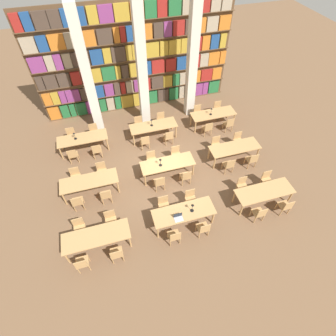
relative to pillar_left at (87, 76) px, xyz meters
name	(u,v)px	position (x,y,z in m)	size (l,w,h in m)	color
ground_plane	(166,174)	(2.51, -4.09, -3.00)	(40.00, 40.00, 0.00)	brown
bookshelf_bank	(136,61)	(2.49, 1.51, -0.32)	(10.23, 0.35, 5.50)	brown
pillar_left	(87,76)	(0.00, 0.00, 0.00)	(0.45, 0.45, 6.00)	silver
pillar_center	(142,69)	(2.51, 0.00, 0.00)	(0.45, 0.45, 6.00)	silver
pillar_right	(192,61)	(5.02, 0.00, 0.00)	(0.45, 0.45, 6.00)	silver
reading_table_0	(96,237)	(-0.78, -6.72, -2.31)	(2.34, 0.82, 0.77)	tan
chair_0	(82,263)	(-1.37, -7.42, -2.54)	(0.42, 0.40, 0.86)	tan
chair_1	(79,227)	(-1.37, -6.02, -2.54)	(0.42, 0.40, 0.86)	tan
chair_2	(117,254)	(-0.22, -7.42, -2.54)	(0.42, 0.40, 0.86)	tan
chair_3	(111,219)	(-0.22, -6.02, -2.54)	(0.42, 0.40, 0.86)	tan
reading_table_1	(184,213)	(2.44, -6.65, -2.31)	(2.34, 0.82, 0.77)	tan
chair_4	(174,236)	(1.87, -7.35, -2.54)	(0.42, 0.40, 0.86)	tan
chair_5	(164,205)	(1.87, -5.96, -2.54)	(0.42, 0.40, 0.86)	tan
chair_6	(203,228)	(2.98, -7.35, -2.54)	(0.42, 0.40, 0.86)	tan
chair_7	(191,198)	(2.98, -5.96, -2.54)	(0.42, 0.40, 0.86)	tan
desk_lamp_0	(192,206)	(2.74, -6.70, -1.95)	(0.14, 0.14, 0.42)	black
laptop	(178,218)	(2.16, -6.87, -2.19)	(0.32, 0.22, 0.21)	silver
reading_table_2	(264,192)	(5.81, -6.66, -2.31)	(2.34, 0.82, 0.77)	tan
chair_8	(259,213)	(5.26, -7.35, -2.54)	(0.42, 0.40, 0.86)	tan
chair_9	(242,185)	(5.26, -5.96, -2.54)	(0.42, 0.40, 0.86)	tan
chair_10	(286,206)	(6.41, -7.35, -2.54)	(0.42, 0.40, 0.86)	tan
chair_11	(267,179)	(6.41, -5.96, -2.54)	(0.42, 0.40, 0.86)	tan
reading_table_3	(89,182)	(-0.80, -4.17, -2.31)	(2.34, 0.82, 0.77)	tan
chair_12	(78,202)	(-1.37, -4.86, -2.54)	(0.42, 0.40, 0.86)	tan
chair_13	(75,176)	(-1.37, -3.47, -2.54)	(0.42, 0.40, 0.86)	tan
chair_14	(106,195)	(-0.25, -4.86, -2.54)	(0.42, 0.40, 0.86)	tan
chair_15	(102,170)	(-0.25, -3.47, -2.54)	(0.42, 0.40, 0.86)	tan
reading_table_4	(168,164)	(2.55, -4.13, -2.31)	(2.34, 0.82, 0.77)	tan
chair_16	(160,182)	(2.00, -4.83, -2.54)	(0.42, 0.40, 0.86)	tan
chair_17	(152,159)	(2.00, -3.44, -2.54)	(0.42, 0.40, 0.86)	tan
chair_18	(186,176)	(3.16, -4.83, -2.54)	(0.42, 0.40, 0.86)	tan
chair_19	(176,154)	(3.16, -3.44, -2.54)	(0.42, 0.40, 0.86)	tan
desk_lamp_1	(160,161)	(2.23, -4.18, -1.96)	(0.14, 0.14, 0.41)	black
reading_table_5	(235,148)	(5.78, -4.05, -2.31)	(2.34, 0.82, 0.77)	tan
chair_20	(229,165)	(5.22, -4.75, -2.54)	(0.42, 0.40, 0.86)	tan
chair_21	(216,144)	(5.22, -3.35, -2.54)	(0.42, 0.40, 0.86)	tan
chair_22	(252,160)	(6.36, -4.75, -2.54)	(0.42, 0.40, 0.86)	tan
chair_23	(238,140)	(6.36, -3.35, -2.54)	(0.42, 0.40, 0.86)	tan
reading_table_6	(83,139)	(-0.87, -1.45, -2.31)	(2.34, 0.82, 0.77)	tan
chair_24	(73,155)	(-1.41, -2.15, -2.54)	(0.42, 0.40, 0.86)	tan
chair_25	(71,136)	(-1.41, -0.75, -2.54)	(0.42, 0.40, 0.86)	tan
chair_26	(97,150)	(-0.31, -2.15, -2.54)	(0.42, 0.40, 0.86)	tan
chair_27	(94,131)	(-0.31, -0.75, -2.54)	(0.42, 0.40, 0.86)	tan
desk_lamp_2	(74,135)	(-1.17, -1.43, -1.97)	(0.14, 0.14, 0.39)	black
reading_table_7	(153,127)	(2.59, -1.50, -2.31)	(2.34, 0.82, 0.77)	tan
chair_28	(145,141)	(1.98, -2.20, -2.54)	(0.42, 0.40, 0.86)	tan
chair_29	(139,124)	(1.98, -0.81, -2.54)	(0.42, 0.40, 0.86)	tan
chair_30	(169,137)	(3.18, -2.20, -2.54)	(0.42, 0.40, 0.86)	tan
chair_31	(161,120)	(3.18, -0.81, -2.54)	(0.42, 0.40, 0.86)	tan
desk_lamp_3	(151,121)	(2.51, -1.49, -1.97)	(0.14, 0.14, 0.39)	black
reading_table_8	(213,115)	(5.83, -1.43, -2.31)	(2.34, 0.82, 0.77)	tan
chair_32	(208,128)	(5.27, -2.13, -2.54)	(0.42, 0.40, 0.86)	tan
chair_33	(198,112)	(5.27, -0.74, -2.54)	(0.42, 0.40, 0.86)	tan
chair_34	(229,124)	(6.44, -2.13, -2.54)	(0.42, 0.40, 0.86)	tan
chair_35	(218,109)	(6.44, -0.74, -2.54)	(0.42, 0.40, 0.86)	tan
desk_lamp_4	(211,110)	(5.66, -1.48, -1.96)	(0.14, 0.14, 0.41)	black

